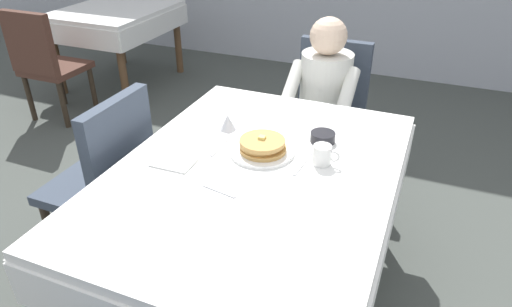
# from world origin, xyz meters

# --- Properties ---
(ground_plane) EXTENTS (14.00, 14.00, 0.00)m
(ground_plane) POSITION_xyz_m (0.00, 0.00, 0.00)
(ground_plane) COLOR #474C47
(dining_table_main) EXTENTS (1.12, 1.52, 0.74)m
(dining_table_main) POSITION_xyz_m (0.00, 0.00, 0.65)
(dining_table_main) COLOR white
(dining_table_main) RESTS_ON ground
(chair_diner) EXTENTS (0.44, 0.45, 0.93)m
(chair_diner) POSITION_xyz_m (0.02, 1.17, 0.53)
(chair_diner) COLOR #384251
(chair_diner) RESTS_ON ground
(diner_person) EXTENTS (0.40, 0.43, 1.12)m
(diner_person) POSITION_xyz_m (0.02, 1.01, 0.67)
(diner_person) COLOR silver
(diner_person) RESTS_ON ground
(chair_left_side) EXTENTS (0.45, 0.44, 0.93)m
(chair_left_side) POSITION_xyz_m (-0.77, 0.00, 0.53)
(chair_left_side) COLOR #384251
(chair_left_side) RESTS_ON ground
(plate_breakfast) EXTENTS (0.28, 0.28, 0.02)m
(plate_breakfast) POSITION_xyz_m (-0.02, 0.13, 0.75)
(plate_breakfast) COLOR white
(plate_breakfast) RESTS_ON dining_table_main
(breakfast_stack) EXTENTS (0.20, 0.20, 0.07)m
(breakfast_stack) POSITION_xyz_m (-0.02, 0.13, 0.78)
(breakfast_stack) COLOR tan
(breakfast_stack) RESTS_ON plate_breakfast
(cup_coffee) EXTENTS (0.11, 0.08, 0.08)m
(cup_coffee) POSITION_xyz_m (0.24, 0.14, 0.78)
(cup_coffee) COLOR white
(cup_coffee) RESTS_ON dining_table_main
(bowl_butter) EXTENTS (0.11, 0.11, 0.04)m
(bowl_butter) POSITION_xyz_m (0.19, 0.33, 0.76)
(bowl_butter) COLOR black
(bowl_butter) RESTS_ON dining_table_main
(syrup_pitcher) EXTENTS (0.08, 0.08, 0.07)m
(syrup_pitcher) POSITION_xyz_m (-0.25, 0.28, 0.78)
(syrup_pitcher) COLOR silver
(syrup_pitcher) RESTS_ON dining_table_main
(fork_left_of_plate) EXTENTS (0.02, 0.18, 0.00)m
(fork_left_of_plate) POSITION_xyz_m (-0.21, 0.11, 0.74)
(fork_left_of_plate) COLOR silver
(fork_left_of_plate) RESTS_ON dining_table_main
(knife_right_of_plate) EXTENTS (0.03, 0.20, 0.00)m
(knife_right_of_plate) POSITION_xyz_m (0.17, 0.11, 0.74)
(knife_right_of_plate) COLOR silver
(knife_right_of_plate) RESTS_ON dining_table_main
(spoon_near_edge) EXTENTS (0.15, 0.04, 0.00)m
(spoon_near_edge) POSITION_xyz_m (-0.07, -0.20, 0.74)
(spoon_near_edge) COLOR silver
(spoon_near_edge) RESTS_ON dining_table_main
(napkin_folded) EXTENTS (0.17, 0.12, 0.01)m
(napkin_folded) POSITION_xyz_m (-0.33, -0.09, 0.74)
(napkin_folded) COLOR white
(napkin_folded) RESTS_ON dining_table_main
(background_table_far) EXTENTS (0.92, 1.12, 0.74)m
(background_table_far) POSITION_xyz_m (-2.32, 2.13, 0.62)
(background_table_far) COLOR white
(background_table_far) RESTS_ON ground
(background_chair_empty) EXTENTS (0.44, 0.45, 0.93)m
(background_chair_empty) POSITION_xyz_m (-2.32, 1.18, 0.53)
(background_chair_empty) COLOR #4C2D23
(background_chair_empty) RESTS_ON ground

